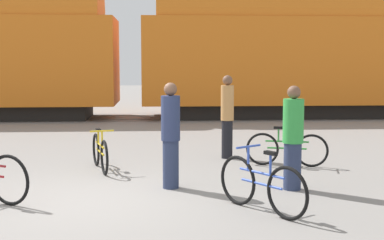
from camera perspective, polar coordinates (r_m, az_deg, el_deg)
The scene contains 10 objects.
ground_plane at distance 8.47m, azimuth -10.80°, elevation -8.44°, with size 80.00×80.00×0.00m, color gray.
freight_train at distance 20.40m, azimuth -6.70°, elevation 7.84°, with size 55.47×3.14×5.22m.
rail_near at distance 19.79m, azimuth -6.71°, elevation 0.05°, with size 67.47×0.07×0.01m, color #4C4238.
rail_far at distance 21.21m, azimuth -6.51°, elevation 0.47°, with size 67.47×0.07×0.01m, color #4C4238.
bicycle_yellow at distance 10.69m, azimuth -9.78°, elevation -3.41°, with size 0.54×1.60×0.83m.
bicycle_blue at distance 7.69m, azimuth 7.39°, elevation -6.88°, with size 1.00×1.46×0.92m.
bicycle_green at distance 11.09m, azimuth 10.09°, elevation -3.04°, with size 1.62×0.54×0.84m.
person_in_navy at distance 8.97m, azimuth -2.29°, elevation -1.61°, with size 0.32×0.32×1.79m.
person_in_green at distance 9.02m, azimuth 10.72°, elevation -1.88°, with size 0.34×0.34×1.74m.
person_in_tan at distance 11.77m, azimuth 3.78°, elevation 0.46°, with size 0.29×0.29×1.84m.
Camera 1 is at (1.05, -8.13, 2.13)m, focal length 50.00 mm.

